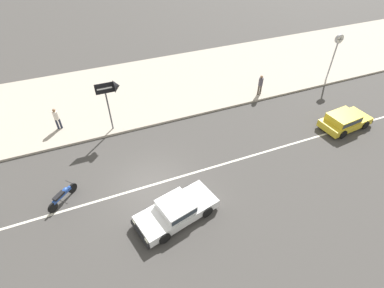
# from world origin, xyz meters

# --- Properties ---
(ground_plane) EXTENTS (160.00, 160.00, 0.00)m
(ground_plane) POSITION_xyz_m (0.00, 0.00, 0.00)
(ground_plane) COLOR #423F3D
(lane_centre_stripe) EXTENTS (50.40, 0.14, 0.01)m
(lane_centre_stripe) POSITION_xyz_m (0.00, 0.00, 0.00)
(lane_centre_stripe) COLOR silver
(lane_centre_stripe) RESTS_ON ground
(kerb_strip) EXTENTS (68.00, 10.00, 0.15)m
(kerb_strip) POSITION_xyz_m (0.00, 10.15, 0.07)
(kerb_strip) COLOR #ADA393
(kerb_strip) RESTS_ON ground
(sedan_white_0) EXTENTS (4.43, 2.64, 1.06)m
(sedan_white_0) POSITION_xyz_m (0.62, -2.48, 0.53)
(sedan_white_0) COLOR white
(sedan_white_0) RESTS_ON ground
(hatchback_yellow_1) EXTENTS (3.72, 2.07, 1.10)m
(hatchback_yellow_1) POSITION_xyz_m (13.66, 0.20, 0.59)
(hatchback_yellow_1) COLOR yellow
(hatchback_yellow_1) RESTS_ON ground
(motorcycle_0) EXTENTS (1.53, 1.41, 0.80)m
(motorcycle_0) POSITION_xyz_m (-4.53, 0.67, 0.43)
(motorcycle_0) COLOR black
(motorcycle_0) RESTS_ON ground
(street_clock) EXTENTS (0.71, 0.22, 3.84)m
(street_clock) POSITION_xyz_m (17.00, 5.75, 3.05)
(street_clock) COLOR #9E9EA3
(street_clock) RESTS_ON kerb_strip
(arrow_signboard) EXTENTS (1.51, 0.75, 3.49)m
(arrow_signboard) POSITION_xyz_m (-0.45, 5.70, 3.09)
(arrow_signboard) COLOR #4C4C51
(arrow_signboard) RESTS_ON kerb_strip
(pedestrian_near_clock) EXTENTS (0.34, 0.34, 1.57)m
(pedestrian_near_clock) POSITION_xyz_m (-4.31, 7.08, 1.06)
(pedestrian_near_clock) COLOR #232838
(pedestrian_near_clock) RESTS_ON kerb_strip
(pedestrian_mid_kerb) EXTENTS (0.34, 0.34, 1.61)m
(pedestrian_mid_kerb) POSITION_xyz_m (10.48, 5.84, 1.09)
(pedestrian_mid_kerb) COLOR #4C4238
(pedestrian_mid_kerb) RESTS_ON kerb_strip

